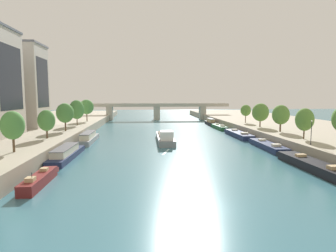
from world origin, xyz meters
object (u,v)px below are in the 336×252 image
(tree_left_nearest, at_px, (77,110))
(moored_boat_right_gap_after, at_px, (219,127))
(bridge_far, at_px, (157,109))
(moored_boat_right_second, at_px, (267,146))
(moored_boat_right_upstream, at_px, (210,122))
(barge_midriver, at_px, (165,138))
(tree_right_nearest, at_px, (305,120))
(tree_left_second, at_px, (13,125))
(tree_right_midway, at_px, (246,110))
(moored_boat_left_upstream, at_px, (66,153))
(moored_boat_left_midway, at_px, (40,179))
(moored_boat_right_downstream, at_px, (238,134))
(moored_boat_left_downstream, at_px, (89,138))
(moored_boat_right_midway, at_px, (313,165))
(tree_left_midway, at_px, (46,121))
(lamppost_right_bank, at_px, (311,131))
(tree_left_end_of_row, at_px, (87,107))
(tree_right_distant, at_px, (281,115))
(tree_right_third, at_px, (260,112))
(tree_left_far, at_px, (65,113))

(tree_left_nearest, bearing_deg, moored_boat_right_gap_after, 10.24)
(bridge_far, bearing_deg, tree_left_nearest, -118.54)
(moored_boat_right_second, xyz_separation_m, moored_boat_right_upstream, (-0.54, 48.42, 0.42))
(barge_midriver, bearing_deg, moored_boat_right_gap_after, 50.47)
(moored_boat_right_gap_after, height_order, tree_right_nearest, tree_right_nearest)
(moored_boat_right_upstream, relative_size, tree_left_second, 1.90)
(tree_left_second, height_order, tree_right_midway, tree_left_second)
(moored_boat_left_upstream, distance_m, tree_right_midway, 59.11)
(moored_boat_left_midway, distance_m, moored_boat_right_downstream, 54.15)
(moored_boat_left_downstream, distance_m, tree_right_midway, 49.64)
(moored_boat_left_downstream, xyz_separation_m, moored_boat_right_midway, (38.22, -28.89, -0.33))
(tree_left_second, xyz_separation_m, tree_left_midway, (0.31, 13.93, -0.47))
(moored_boat_left_downstream, distance_m, lamppost_right_bank, 47.67)
(tree_left_nearest, bearing_deg, tree_right_midway, 3.96)
(tree_left_second, xyz_separation_m, lamppost_right_bank, (48.92, 2.22, -1.71))
(moored_boat_right_upstream, bearing_deg, tree_left_nearest, -154.27)
(moored_boat_right_upstream, distance_m, tree_left_nearest, 49.84)
(tree_left_end_of_row, height_order, tree_right_distant, tree_left_end_of_row)
(barge_midriver, relative_size, tree_left_midway, 3.28)
(tree_right_third, distance_m, tree_right_midway, 12.41)
(barge_midriver, relative_size, moored_boat_right_downstream, 1.15)
(tree_left_second, bearing_deg, moored_boat_right_midway, -6.50)
(lamppost_right_bank, bearing_deg, tree_left_nearest, 142.72)
(moored_boat_right_midway, distance_m, tree_right_nearest, 16.22)
(barge_midriver, distance_m, lamppost_right_bank, 31.92)
(moored_boat_right_midway, height_order, tree_left_far, tree_left_far)
(moored_boat_right_upstream, distance_m, tree_right_distant, 41.44)
(tree_left_end_of_row, bearing_deg, tree_right_third, -23.22)
(tree_left_end_of_row, xyz_separation_m, tree_right_midway, (51.42, -9.45, -0.92))
(tree_left_midway, bearing_deg, tree_right_nearest, -5.98)
(moored_boat_right_second, relative_size, bridge_far, 0.22)
(tree_left_far, bearing_deg, bridge_far, 67.13)
(moored_boat_right_second, bearing_deg, barge_midriver, 152.63)
(tree_left_far, xyz_separation_m, bridge_far, (25.19, 59.73, -1.96))
(moored_boat_left_downstream, xyz_separation_m, moored_boat_right_downstream, (38.71, 5.49, -0.36))
(tree_left_midway, relative_size, tree_right_distant, 0.90)
(tree_right_distant, height_order, lamppost_right_bank, tree_right_distant)
(moored_boat_right_midway, xyz_separation_m, moored_boat_right_downstream, (0.49, 34.37, -0.03))
(tree_left_nearest, bearing_deg, barge_midriver, -33.62)
(moored_boat_right_gap_after, relative_size, moored_boat_right_upstream, 1.06)
(tree_right_midway, bearing_deg, tree_left_midway, -151.03)
(moored_boat_right_gap_after, relative_size, tree_left_midway, 2.20)
(moored_boat_left_downstream, bearing_deg, tree_left_midway, -122.50)
(moored_boat_right_upstream, bearing_deg, tree_left_second, -126.66)
(moored_boat_left_midway, height_order, tree_right_third, tree_right_third)
(tree_right_distant, relative_size, bridge_far, 0.10)
(moored_boat_left_upstream, relative_size, tree_right_third, 2.45)
(moored_boat_right_gap_after, height_order, tree_right_distant, tree_right_distant)
(tree_right_third, bearing_deg, moored_boat_right_gap_after, 111.98)
(barge_midriver, relative_size, tree_left_far, 2.79)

